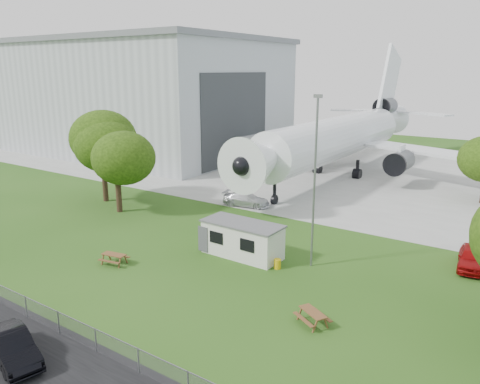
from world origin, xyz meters
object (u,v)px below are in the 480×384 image
Objects in this scene: site_cabin at (243,239)px; car_centre_sedan at (12,347)px; airliner at (341,135)px; picnic_east at (312,324)px; hangar at (145,95)px; picnic_west at (115,264)px.

car_centre_sedan is at bearing -95.85° from site_cabin.
airliner is at bearing 18.24° from car_centre_sedan.
car_centre_sedan is (-10.48, -11.26, 0.75)m from picnic_east.
airliner is (35.97, -0.14, -4.14)m from hangar.
picnic_west is (34.20, -37.55, -9.41)m from hangar.
site_cabin is 9.55m from picnic_west.
site_cabin is at bearing 33.37° from picnic_west.
airliner is 48.44m from car_centre_sedan.
picnic_west and picnic_east have the same top height.
hangar reaches higher than picnic_east.
picnic_east is at bearing -34.53° from site_cabin.
hangar is at bearing 53.46° from car_centre_sedan.
airliner is 39.70m from picnic_east.
hangar is at bearing 179.78° from airliner.
picnic_west is (-1.77, -37.41, -5.27)m from airliner.
car_centre_sedan is (5.05, -10.71, 0.75)m from picnic_west.
airliner is 31.52m from site_cabin.
picnic_east is at bearing -8.42° from picnic_west.
picnic_west is at bearing -148.38° from picnic_east.
site_cabin reaches higher than car_centre_sedan.
airliner is 26.52× the size of picnic_east.
picnic_west is at bearing -136.17° from site_cabin.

